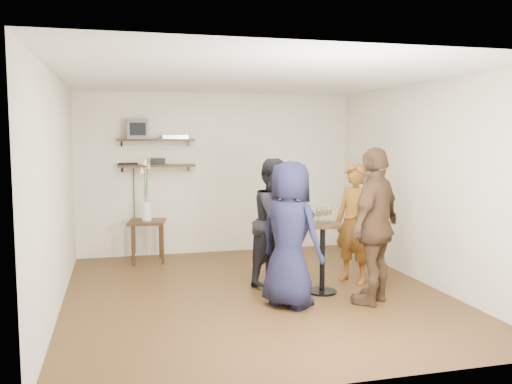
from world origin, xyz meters
TOP-DOWN VIEW (x-y plane):
  - room at (0.00, 0.00)m, footprint 4.58×5.08m
  - shelf_upper at (-1.00, 2.38)m, footprint 1.20×0.25m
  - shelf_lower at (-1.00, 2.38)m, footprint 1.20×0.25m
  - crt_monitor at (-1.28, 2.38)m, footprint 0.32×0.30m
  - dvd_deck at (-0.71, 2.38)m, footprint 0.40×0.24m
  - radio at (-0.97, 2.38)m, footprint 0.22×0.10m
  - power_strip at (-1.43, 2.42)m, footprint 0.30×0.05m
  - side_table at (-1.18, 2.03)m, footprint 0.62×0.62m
  - vase_lilies at (-1.18, 2.03)m, footprint 0.19×0.20m
  - drinks_table at (0.80, -0.15)m, footprint 0.47×0.47m
  - wine_glass_fl at (0.73, -0.19)m, footprint 0.07×0.07m
  - wine_glass_fr at (0.87, -0.17)m, footprint 0.07×0.07m
  - wine_glass_bl at (0.77, -0.09)m, footprint 0.06×0.06m
  - wine_glass_br at (0.83, -0.13)m, footprint 0.06×0.06m
  - person_plaid at (1.38, 0.20)m, footprint 0.61×0.68m
  - person_dark at (0.37, 0.37)m, footprint 1.00×0.98m
  - person_navy at (0.25, -0.55)m, footprint 0.89×0.96m
  - person_brown at (1.23, -0.67)m, footprint 1.09×1.00m

SIDE VIEW (x-z plane):
  - side_table at x=-1.18m, z-range 0.21..0.85m
  - drinks_table at x=0.80m, z-range 0.12..0.98m
  - person_plaid at x=1.38m, z-range 0.00..1.56m
  - person_dark at x=0.37m, z-range 0.00..1.63m
  - person_navy at x=0.25m, z-range 0.00..1.64m
  - person_brown at x=1.23m, z-range 0.00..1.79m
  - vase_lilies at x=-1.18m, z-range 0.46..1.42m
  - wine_glass_bl at x=0.77m, z-range 0.90..1.08m
  - wine_glass_br at x=0.83m, z-range 0.90..1.09m
  - wine_glass_fl at x=0.73m, z-range 0.90..1.10m
  - wine_glass_fr at x=0.87m, z-range 0.90..1.12m
  - room at x=0.00m, z-range -0.04..2.64m
  - shelf_lower at x=-1.00m, z-range 1.43..1.47m
  - power_strip at x=-1.43m, z-range 1.47..1.50m
  - radio at x=-0.97m, z-range 1.47..1.57m
  - shelf_upper at x=-1.00m, z-range 1.83..1.87m
  - dvd_deck at x=-0.71m, z-range 1.87..1.93m
  - crt_monitor at x=-1.28m, z-range 1.87..2.17m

